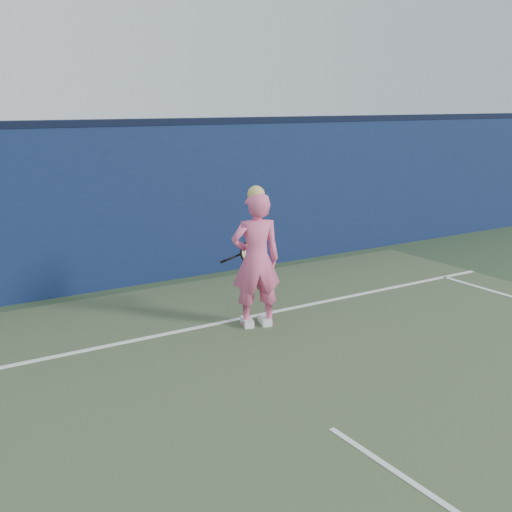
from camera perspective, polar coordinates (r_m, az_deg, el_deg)
ground at (r=5.37m, az=13.79°, el=-19.14°), size 80.00×80.00×0.00m
backstop_wall at (r=10.26m, az=-12.70°, el=4.20°), size 24.00×0.40×2.50m
wall_cap at (r=10.13m, az=-13.09°, el=11.46°), size 24.00×0.42×0.10m
player at (r=8.23m, az=0.00°, el=-0.32°), size 0.74×0.59×1.84m
racket at (r=8.67m, az=-0.84°, el=0.31°), size 0.55×0.13×0.29m
court_lines at (r=5.18m, az=16.57°, el=-20.49°), size 11.00×12.04×0.01m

